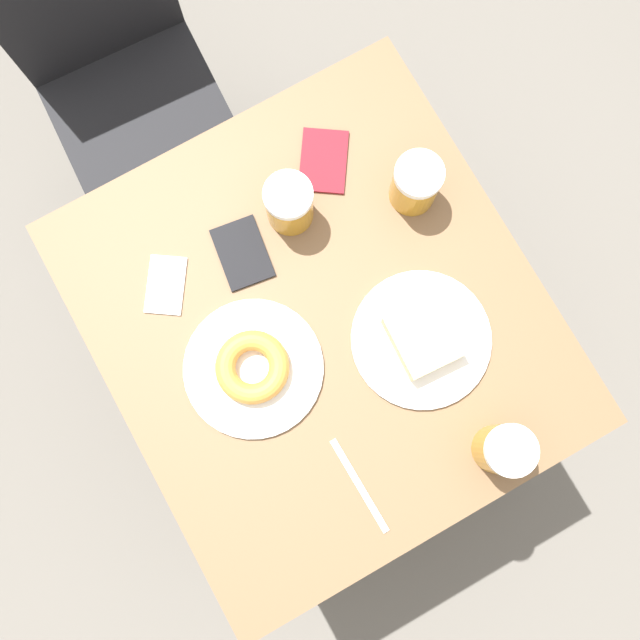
{
  "coord_description": "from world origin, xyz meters",
  "views": [
    {
      "loc": [
        -0.1,
        -0.18,
        2.07
      ],
      "look_at": [
        0.0,
        0.0,
        0.79
      ],
      "focal_mm": 40.0,
      "sensor_mm": 36.0,
      "label": 1
    }
  ],
  "objects_px": {
    "napkin_folded": "(166,285)",
    "passport_near_edge": "(242,253)",
    "chair": "(113,60)",
    "beer_mug_left": "(504,450)",
    "plate_with_donut": "(253,368)",
    "beer_mug_center": "(416,184)",
    "fork": "(359,485)",
    "passport_far_edge": "(324,161)",
    "plate_with_cake": "(422,339)",
    "beer_mug_right": "(289,204)"
  },
  "relations": [
    {
      "from": "napkin_folded",
      "to": "passport_near_edge",
      "type": "bearing_deg",
      "value": -6.11
    },
    {
      "from": "chair",
      "to": "beer_mug_left",
      "type": "distance_m",
      "value": 1.23
    },
    {
      "from": "chair",
      "to": "plate_with_donut",
      "type": "relative_size",
      "value": 3.49
    },
    {
      "from": "chair",
      "to": "beer_mug_center",
      "type": "distance_m",
      "value": 0.83
    },
    {
      "from": "chair",
      "to": "passport_near_edge",
      "type": "bearing_deg",
      "value": -83.66
    },
    {
      "from": "fork",
      "to": "passport_far_edge",
      "type": "height_order",
      "value": "passport_far_edge"
    },
    {
      "from": "plate_with_cake",
      "to": "fork",
      "type": "bearing_deg",
      "value": -143.14
    },
    {
      "from": "beer_mug_right",
      "to": "beer_mug_left",
      "type": "bearing_deg",
      "value": -79.08
    },
    {
      "from": "plate_with_cake",
      "to": "beer_mug_left",
      "type": "bearing_deg",
      "value": -86.02
    },
    {
      "from": "beer_mug_left",
      "to": "beer_mug_right",
      "type": "distance_m",
      "value": 0.58
    },
    {
      "from": "beer_mug_left",
      "to": "fork",
      "type": "height_order",
      "value": "beer_mug_left"
    },
    {
      "from": "plate_with_donut",
      "to": "beer_mug_left",
      "type": "bearing_deg",
      "value": -47.69
    },
    {
      "from": "beer_mug_right",
      "to": "passport_far_edge",
      "type": "height_order",
      "value": "beer_mug_right"
    },
    {
      "from": "beer_mug_right",
      "to": "passport_far_edge",
      "type": "xyz_separation_m",
      "value": [
        0.11,
        0.06,
        -0.06
      ]
    },
    {
      "from": "napkin_folded",
      "to": "passport_far_edge",
      "type": "relative_size",
      "value": 0.84
    },
    {
      "from": "plate_with_cake",
      "to": "fork",
      "type": "xyz_separation_m",
      "value": [
        -0.23,
        -0.17,
        -0.02
      ]
    },
    {
      "from": "chair",
      "to": "plate_with_cake",
      "type": "distance_m",
      "value": 0.99
    },
    {
      "from": "passport_far_edge",
      "to": "plate_with_donut",
      "type": "bearing_deg",
      "value": -137.16
    },
    {
      "from": "plate_with_donut",
      "to": "beer_mug_center",
      "type": "xyz_separation_m",
      "value": [
        0.42,
        0.14,
        0.04
      ]
    },
    {
      "from": "beer_mug_center",
      "to": "beer_mug_right",
      "type": "distance_m",
      "value": 0.23
    },
    {
      "from": "passport_far_edge",
      "to": "napkin_folded",
      "type": "bearing_deg",
      "value": -169.82
    },
    {
      "from": "plate_with_cake",
      "to": "beer_mug_left",
      "type": "relative_size",
      "value": 2.21
    },
    {
      "from": "plate_with_cake",
      "to": "napkin_folded",
      "type": "bearing_deg",
      "value": 138.43
    },
    {
      "from": "chair",
      "to": "plate_with_donut",
      "type": "bearing_deg",
      "value": -90.43
    },
    {
      "from": "napkin_folded",
      "to": "passport_far_edge",
      "type": "height_order",
      "value": "passport_far_edge"
    },
    {
      "from": "beer_mug_left",
      "to": "fork",
      "type": "bearing_deg",
      "value": 165.23
    },
    {
      "from": "beer_mug_left",
      "to": "passport_far_edge",
      "type": "distance_m",
      "value": 0.63
    },
    {
      "from": "chair",
      "to": "napkin_folded",
      "type": "distance_m",
      "value": 0.66
    },
    {
      "from": "beer_mug_right",
      "to": "fork",
      "type": "relative_size",
      "value": 0.63
    },
    {
      "from": "beer_mug_center",
      "to": "passport_far_edge",
      "type": "xyz_separation_m",
      "value": [
        -0.11,
        0.14,
        -0.06
      ]
    },
    {
      "from": "beer_mug_left",
      "to": "passport_far_edge",
      "type": "relative_size",
      "value": 0.76
    },
    {
      "from": "fork",
      "to": "chair",
      "type": "bearing_deg",
      "value": 90.9
    },
    {
      "from": "chair",
      "to": "plate_with_cake",
      "type": "height_order",
      "value": "chair"
    },
    {
      "from": "plate_with_donut",
      "to": "passport_far_edge",
      "type": "height_order",
      "value": "plate_with_donut"
    },
    {
      "from": "chair",
      "to": "fork",
      "type": "xyz_separation_m",
      "value": [
        0.02,
        -1.1,
        0.24
      ]
    },
    {
      "from": "plate_with_donut",
      "to": "fork",
      "type": "distance_m",
      "value": 0.28
    },
    {
      "from": "chair",
      "to": "plate_with_cake",
      "type": "xyz_separation_m",
      "value": [
        0.25,
        -0.92,
        0.26
      ]
    },
    {
      "from": "beer_mug_right",
      "to": "napkin_folded",
      "type": "distance_m",
      "value": 0.28
    },
    {
      "from": "plate_with_cake",
      "to": "passport_near_edge",
      "type": "height_order",
      "value": "plate_with_cake"
    },
    {
      "from": "plate_with_cake",
      "to": "beer_mug_center",
      "type": "relative_size",
      "value": 2.21
    },
    {
      "from": "chair",
      "to": "napkin_folded",
      "type": "xyz_separation_m",
      "value": [
        -0.12,
        -0.6,
        0.24
      ]
    },
    {
      "from": "fork",
      "to": "passport_near_edge",
      "type": "relative_size",
      "value": 1.36
    },
    {
      "from": "beer_mug_left",
      "to": "beer_mug_right",
      "type": "xyz_separation_m",
      "value": [
        -0.11,
        0.56,
        0.0
      ]
    },
    {
      "from": "beer_mug_center",
      "to": "fork",
      "type": "distance_m",
      "value": 0.55
    },
    {
      "from": "chair",
      "to": "beer_mug_left",
      "type": "bearing_deg",
      "value": -74.39
    },
    {
      "from": "plate_with_cake",
      "to": "passport_far_edge",
      "type": "distance_m",
      "value": 0.39
    },
    {
      "from": "plate_with_cake",
      "to": "beer_mug_left",
      "type": "height_order",
      "value": "beer_mug_left"
    },
    {
      "from": "fork",
      "to": "passport_far_edge",
      "type": "bearing_deg",
      "value": 66.63
    },
    {
      "from": "plate_with_donut",
      "to": "beer_mug_right",
      "type": "relative_size",
      "value": 2.19
    },
    {
      "from": "passport_near_edge",
      "to": "beer_mug_left",
      "type": "bearing_deg",
      "value": -67.42
    }
  ]
}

